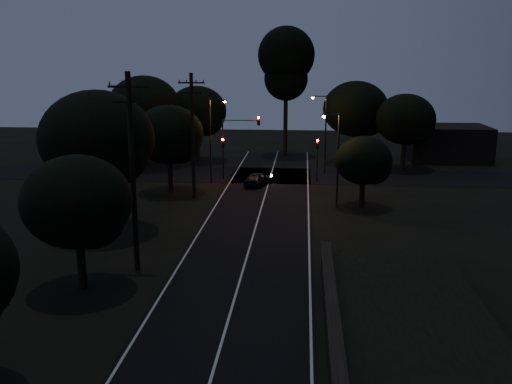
{
  "coord_description": "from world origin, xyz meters",
  "views": [
    {
      "loc": [
        3.28,
        -14.8,
        11.66
      ],
      "look_at": [
        0.0,
        24.0,
        2.5
      ],
      "focal_mm": 40.0,
      "sensor_mm": 36.0,
      "label": 1
    }
  ],
  "objects_px": {
    "signal_right": "(317,152)",
    "tall_pine": "(286,63)",
    "car": "(258,179)",
    "signal_left": "(223,151)",
    "streetlight_c": "(336,153)",
    "streetlight_b": "(324,128)",
    "utility_pole_far": "(193,134)",
    "streetlight_a": "(212,135)",
    "signal_mast": "(240,136)",
    "utility_pole_mid": "(132,170)"
  },
  "relations": [
    {
      "from": "utility_pole_far",
      "to": "signal_mast",
      "type": "xyz_separation_m",
      "value": [
        3.09,
        7.99,
        -1.15
      ]
    },
    {
      "from": "tall_pine",
      "to": "signal_left",
      "type": "bearing_deg",
      "value": -110.46
    },
    {
      "from": "utility_pole_far",
      "to": "streetlight_c",
      "type": "distance_m",
      "value": 12.05
    },
    {
      "from": "tall_pine",
      "to": "streetlight_b",
      "type": "xyz_separation_m",
      "value": [
        4.31,
        -11.0,
        -6.49
      ]
    },
    {
      "from": "utility_pole_far",
      "to": "streetlight_a",
      "type": "distance_m",
      "value": 6.1
    },
    {
      "from": "tall_pine",
      "to": "car",
      "type": "distance_m",
      "value": 20.74
    },
    {
      "from": "utility_pole_far",
      "to": "signal_right",
      "type": "xyz_separation_m",
      "value": [
        10.6,
        7.99,
        -2.65
      ]
    },
    {
      "from": "utility_pole_far",
      "to": "signal_right",
      "type": "height_order",
      "value": "utility_pole_far"
    },
    {
      "from": "signal_left",
      "to": "streetlight_a",
      "type": "relative_size",
      "value": 0.51
    },
    {
      "from": "signal_right",
      "to": "car",
      "type": "bearing_deg",
      "value": -153.33
    },
    {
      "from": "streetlight_a",
      "to": "utility_pole_far",
      "type": "bearing_deg",
      "value": -96.59
    },
    {
      "from": "streetlight_b",
      "to": "car",
      "type": "distance_m",
      "value": 10.05
    },
    {
      "from": "utility_pole_mid",
      "to": "signal_mast",
      "type": "bearing_deg",
      "value": 82.96
    },
    {
      "from": "streetlight_a",
      "to": "tall_pine",
      "type": "bearing_deg",
      "value": 69.64
    },
    {
      "from": "signal_mast",
      "to": "streetlight_a",
      "type": "relative_size",
      "value": 0.78
    },
    {
      "from": "utility_pole_far",
      "to": "streetlight_c",
      "type": "height_order",
      "value": "utility_pole_far"
    },
    {
      "from": "tall_pine",
      "to": "streetlight_b",
      "type": "height_order",
      "value": "tall_pine"
    },
    {
      "from": "car",
      "to": "streetlight_c",
      "type": "bearing_deg",
      "value": 153.09
    },
    {
      "from": "streetlight_a",
      "to": "streetlight_c",
      "type": "height_order",
      "value": "streetlight_a"
    },
    {
      "from": "signal_right",
      "to": "streetlight_b",
      "type": "bearing_deg",
      "value": 80.0
    },
    {
      "from": "car",
      "to": "signal_mast",
      "type": "bearing_deg",
      "value": -34.53
    },
    {
      "from": "utility_pole_far",
      "to": "car",
      "type": "xyz_separation_m",
      "value": [
        5.07,
        5.21,
        -4.84
      ]
    },
    {
      "from": "utility_pole_mid",
      "to": "streetlight_c",
      "type": "xyz_separation_m",
      "value": [
        11.83,
        15.0,
        -1.39
      ]
    },
    {
      "from": "streetlight_a",
      "to": "streetlight_b",
      "type": "xyz_separation_m",
      "value": [
        10.61,
        6.0,
        0.0
      ]
    },
    {
      "from": "streetlight_c",
      "to": "signal_mast",
      "type": "bearing_deg",
      "value": 131.19
    },
    {
      "from": "utility_pole_far",
      "to": "tall_pine",
      "type": "relative_size",
      "value": 0.68
    },
    {
      "from": "tall_pine",
      "to": "car",
      "type": "xyz_separation_m",
      "value": [
        -1.93,
        -17.79,
        -10.48
      ]
    },
    {
      "from": "signal_mast",
      "to": "streetlight_b",
      "type": "distance_m",
      "value": 9.15
    },
    {
      "from": "tall_pine",
      "to": "utility_pole_mid",
      "type": "bearing_deg",
      "value": -99.93
    },
    {
      "from": "utility_pole_mid",
      "to": "signal_right",
      "type": "distance_m",
      "value": 27.3
    },
    {
      "from": "car",
      "to": "streetlight_a",
      "type": "bearing_deg",
      "value": 9.73
    },
    {
      "from": "utility_pole_far",
      "to": "signal_right",
      "type": "distance_m",
      "value": 13.53
    },
    {
      "from": "signal_left",
      "to": "streetlight_c",
      "type": "distance_m",
      "value": 14.52
    },
    {
      "from": "utility_pole_mid",
      "to": "tall_pine",
      "type": "distance_m",
      "value": 40.96
    },
    {
      "from": "streetlight_c",
      "to": "signal_right",
      "type": "bearing_deg",
      "value": 97.02
    },
    {
      "from": "signal_left",
      "to": "car",
      "type": "relative_size",
      "value": 1.09
    },
    {
      "from": "signal_left",
      "to": "signal_mast",
      "type": "distance_m",
      "value": 2.26
    },
    {
      "from": "utility_pole_far",
      "to": "car",
      "type": "height_order",
      "value": "utility_pole_far"
    },
    {
      "from": "tall_pine",
      "to": "signal_mast",
      "type": "height_order",
      "value": "tall_pine"
    },
    {
      "from": "utility_pole_mid",
      "to": "tall_pine",
      "type": "xyz_separation_m",
      "value": [
        7.0,
        40.0,
        5.38
      ]
    },
    {
      "from": "signal_right",
      "to": "tall_pine",
      "type": "bearing_deg",
      "value": 103.49
    },
    {
      "from": "utility_pole_mid",
      "to": "streetlight_c",
      "type": "bearing_deg",
      "value": 51.74
    },
    {
      "from": "utility_pole_mid",
      "to": "signal_right",
      "type": "relative_size",
      "value": 2.68
    },
    {
      "from": "signal_left",
      "to": "streetlight_a",
      "type": "bearing_deg",
      "value": -109.59
    },
    {
      "from": "streetlight_a",
      "to": "streetlight_b",
      "type": "bearing_deg",
      "value": 29.48
    },
    {
      "from": "signal_mast",
      "to": "streetlight_c",
      "type": "relative_size",
      "value": 0.83
    },
    {
      "from": "signal_left",
      "to": "streetlight_c",
      "type": "bearing_deg",
      "value": -43.76
    },
    {
      "from": "tall_pine",
      "to": "streetlight_c",
      "type": "distance_m",
      "value": 26.35
    },
    {
      "from": "car",
      "to": "utility_pole_far",
      "type": "bearing_deg",
      "value": 65.73
    },
    {
      "from": "signal_right",
      "to": "streetlight_a",
      "type": "distance_m",
      "value": 10.26
    }
  ]
}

